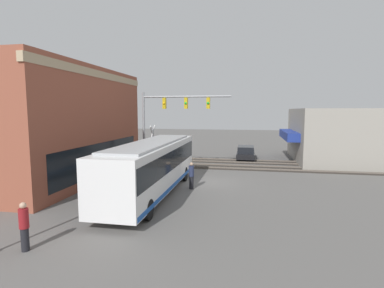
{
  "coord_description": "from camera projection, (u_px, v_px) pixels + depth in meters",
  "views": [
    {
      "loc": [
        -20.71,
        -2.89,
        5.08
      ],
      "look_at": [
        3.93,
        1.82,
        2.28
      ],
      "focal_mm": 28.0,
      "sensor_mm": 36.0,
      "label": 1
    }
  ],
  "objects": [
    {
      "name": "pedestrian_near_bus",
      "position": [
        191.0,
        175.0,
        19.41
      ],
      "size": [
        0.34,
        0.34,
        1.76
      ],
      "color": "black",
      "rests_on": "ground"
    },
    {
      "name": "crossing_signal",
      "position": [
        153.0,
        143.0,
        26.17
      ],
      "size": [
        1.41,
        1.18,
        3.81
      ],
      "color": "gray",
      "rests_on": "ground"
    },
    {
      "name": "rail_track_near",
      "position": [
        216.0,
        167.0,
        27.17
      ],
      "size": [
        2.6,
        60.0,
        0.15
      ],
      "color": "#332D28",
      "rests_on": "ground"
    },
    {
      "name": "ground_plane",
      "position": [
        207.0,
        182.0,
        21.32
      ],
      "size": [
        120.0,
        120.0,
        0.0
      ],
      "primitive_type": "plane",
      "color": "#605E5B"
    },
    {
      "name": "pedestrian_by_lamp",
      "position": [
        24.0,
        226.0,
        10.79
      ],
      "size": [
        0.34,
        0.34,
        1.81
      ],
      "color": "black",
      "rests_on": "ground"
    },
    {
      "name": "rail_track_far",
      "position": [
        219.0,
        161.0,
        30.29
      ],
      "size": [
        2.6,
        60.0,
        0.15
      ],
      "color": "#332D28",
      "rests_on": "ground"
    },
    {
      "name": "shop_building",
      "position": [
        331.0,
        135.0,
        30.05
      ],
      "size": [
        10.74,
        8.22,
        5.28
      ],
      "color": "gray",
      "rests_on": "ground"
    },
    {
      "name": "parked_car_black",
      "position": [
        246.0,
        153.0,
        31.4
      ],
      "size": [
        4.67,
        1.82,
        1.4
      ],
      "color": "black",
      "rests_on": "ground"
    },
    {
      "name": "city_bus",
      "position": [
        152.0,
        165.0,
        18.06
      ],
      "size": [
        12.02,
        2.59,
        3.23
      ],
      "color": "white",
      "rests_on": "ground"
    },
    {
      "name": "brick_building",
      "position": [
        28.0,
        124.0,
        22.45
      ],
      "size": [
        14.57,
        11.98,
        8.16
      ],
      "color": "brown",
      "rests_on": "ground"
    },
    {
      "name": "traffic_signal_gantry",
      "position": [
        170.0,
        112.0,
        25.05
      ],
      "size": [
        0.42,
        7.51,
        6.64
      ],
      "color": "gray",
      "rests_on": "ground"
    }
  ]
}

